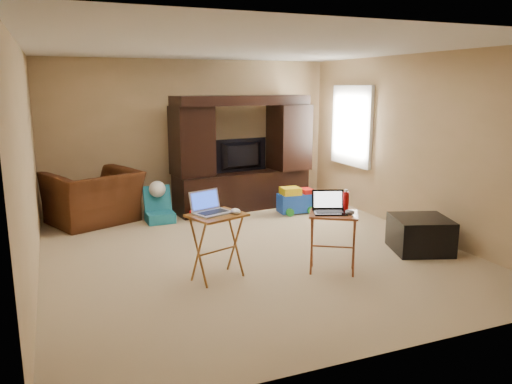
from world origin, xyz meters
name	(u,v)px	position (x,y,z in m)	size (l,w,h in m)	color
floor	(250,250)	(0.00, 0.00, 0.00)	(5.50, 5.50, 0.00)	#CCB88D
ceiling	(250,48)	(0.00, 0.00, 2.50)	(5.50, 5.50, 0.00)	silver
wall_back	(191,134)	(0.00, 2.75, 1.25)	(5.00, 5.00, 0.00)	tan
wall_front	(388,199)	(0.00, -2.75, 1.25)	(5.00, 5.00, 0.00)	tan
wall_left	(27,165)	(-2.50, 0.00, 1.25)	(5.50, 5.50, 0.00)	tan
wall_right	(414,144)	(2.50, 0.00, 1.25)	(5.50, 5.50, 0.00)	tan
window_pane	(352,126)	(2.48, 1.55, 1.40)	(1.20, 1.20, 0.00)	white
window_frame	(351,126)	(2.46, 1.55, 1.40)	(0.06, 1.14, 1.34)	white
entertainment_center	(242,153)	(0.70, 2.13, 0.95)	(2.33, 0.58, 1.91)	black
television	(243,156)	(0.70, 2.09, 0.91)	(0.97, 0.13, 0.56)	black
recliner	(94,197)	(-1.72, 2.11, 0.40)	(1.23, 1.08, 0.80)	#4D2610
child_rocker	(160,205)	(-0.79, 1.78, 0.28)	(0.42, 0.47, 0.55)	teal
plush_toy	(201,206)	(-0.17, 1.65, 0.22)	(0.40, 0.34, 0.45)	red
push_toy	(296,200)	(1.41, 1.49, 0.22)	(0.60, 0.43, 0.45)	blue
ottoman	(420,234)	(1.99, -0.85, 0.22)	(0.68, 0.68, 0.44)	black
tray_table_left	(217,247)	(-0.68, -0.76, 0.36)	(0.56, 0.45, 0.72)	#955B24
tray_table_right	(333,243)	(0.58, -1.06, 0.34)	(0.53, 0.42, 0.68)	#984924
laptop_left	(213,203)	(-0.71, -0.73, 0.84)	(0.38, 0.31, 0.24)	#A5A6AA
laptop_right	(330,203)	(0.54, -1.04, 0.80)	(0.36, 0.29, 0.24)	black
mouse_left	(236,211)	(-0.49, -0.83, 0.75)	(0.09, 0.15, 0.06)	white
mouse_right	(350,212)	(0.71, -1.18, 0.71)	(0.09, 0.14, 0.06)	#3C3C41
water_bottle	(346,201)	(0.78, -0.98, 0.79)	(0.07, 0.07, 0.21)	red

